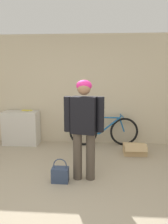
{
  "coord_description": "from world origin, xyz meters",
  "views": [
    {
      "loc": [
        0.49,
        -2.61,
        1.71
      ],
      "look_at": [
        0.25,
        0.71,
        1.11
      ],
      "focal_mm": 35.0,
      "sensor_mm": 36.0,
      "label": 1
    }
  ],
  "objects_px": {
    "banana": "(27,110)",
    "cardboard_box": "(135,149)",
    "handbag": "(60,174)",
    "person": "(84,123)",
    "bicycle": "(104,131)"
  },
  "relations": [
    {
      "from": "banana",
      "to": "cardboard_box",
      "type": "distance_m",
      "value": 2.67
    },
    {
      "from": "handbag",
      "to": "person",
      "type": "bearing_deg",
      "value": 19.18
    },
    {
      "from": "banana",
      "to": "handbag",
      "type": "distance_m",
      "value": 2.29
    },
    {
      "from": "bicycle",
      "to": "banana",
      "type": "bearing_deg",
      "value": 173.98
    },
    {
      "from": "bicycle",
      "to": "handbag",
      "type": "distance_m",
      "value": 1.98
    },
    {
      "from": "cardboard_box",
      "to": "handbag",
      "type": "bearing_deg",
      "value": -136.61
    },
    {
      "from": "banana",
      "to": "bicycle",
      "type": "bearing_deg",
      "value": -1.08
    },
    {
      "from": "bicycle",
      "to": "banana",
      "type": "relative_size",
      "value": 5.56
    },
    {
      "from": "person",
      "to": "handbag",
      "type": "xyz_separation_m",
      "value": [
        -0.37,
        -0.13,
        -0.82
      ]
    },
    {
      "from": "bicycle",
      "to": "handbag",
      "type": "bearing_deg",
      "value": -116.38
    },
    {
      "from": "person",
      "to": "bicycle",
      "type": "bearing_deg",
      "value": 91.37
    },
    {
      "from": "person",
      "to": "banana",
      "type": "bearing_deg",
      "value": 143.79
    },
    {
      "from": "banana",
      "to": "handbag",
      "type": "bearing_deg",
      "value": -58.78
    },
    {
      "from": "banana",
      "to": "handbag",
      "type": "relative_size",
      "value": 0.76
    },
    {
      "from": "person",
      "to": "bicycle",
      "type": "height_order",
      "value": "person"
    }
  ]
}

